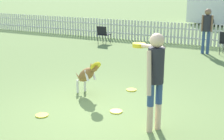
{
  "coord_description": "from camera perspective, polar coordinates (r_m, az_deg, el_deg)",
  "views": [
    {
      "loc": [
        2.95,
        -5.07,
        2.54
      ],
      "look_at": [
        0.19,
        0.46,
        0.84
      ],
      "focal_mm": 50.0,
      "sensor_mm": 36.0,
      "label": 1
    }
  ],
  "objects": [
    {
      "name": "ground_plane",
      "position": [
        6.39,
        -3.39,
        -8.09
      ],
      "size": [
        240.0,
        240.0,
        0.0
      ],
      "primitive_type": "plane",
      "color": "olive"
    },
    {
      "name": "leaping_dog",
      "position": [
        7.3,
        -4.58,
        -0.76
      ],
      "size": [
        0.99,
        0.62,
        0.9
      ],
      "rotation": [
        0.0,
        0.0,
        -2.06
      ],
      "color": "olive",
      "rests_on": "ground_plane"
    },
    {
      "name": "frisbee_far_scatter",
      "position": [
        6.49,
        0.77,
        -7.58
      ],
      "size": [
        0.25,
        0.25,
        0.02
      ],
      "color": "yellow",
      "rests_on": "ground_plane"
    },
    {
      "name": "spectator_standing",
      "position": [
        12.23,
        16.95,
        7.59
      ],
      "size": [
        0.42,
        0.27,
        1.69
      ],
      "rotation": [
        0.0,
        0.0,
        3.19
      ],
      "color": "#334C7A",
      "rests_on": "ground_plane"
    },
    {
      "name": "frisbee_near_handler",
      "position": [
        6.46,
        -12.7,
        -8.08
      ],
      "size": [
        0.25,
        0.25,
        0.02
      ],
      "color": "yellow",
      "rests_on": "ground_plane"
    },
    {
      "name": "folding_chair_green_right",
      "position": [
        13.83,
        -1.62,
        6.74
      ],
      "size": [
        0.5,
        0.52,
        0.79
      ],
      "rotation": [
        0.0,
        0.0,
        3.09
      ],
      "color": "#333338",
      "rests_on": "ground_plane"
    },
    {
      "name": "picket_fence",
      "position": [
        14.05,
        14.2,
        6.4
      ],
      "size": [
        23.76,
        0.04,
        0.93
      ],
      "color": "silver",
      "rests_on": "ground_plane"
    },
    {
      "name": "frisbee_midfield",
      "position": [
        7.78,
        3.58,
        -3.63
      ],
      "size": [
        0.25,
        0.25,
        0.02
      ],
      "color": "yellow",
      "rests_on": "ground_plane"
    },
    {
      "name": "handler_person",
      "position": [
        5.42,
        7.75,
        0.03
      ],
      "size": [
        0.86,
        1.01,
        1.76
      ],
      "rotation": [
        0.0,
        0.0,
        1.09
      ],
      "color": "beige",
      "rests_on": "ground_plane"
    }
  ]
}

